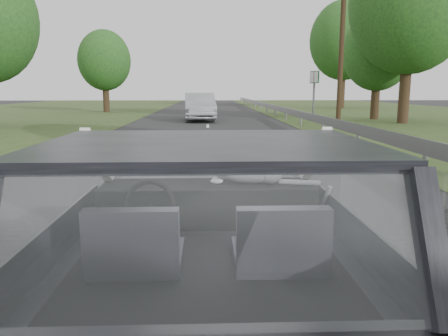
{
  "coord_description": "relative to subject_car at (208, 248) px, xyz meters",
  "views": [
    {
      "loc": [
        0.0,
        -2.59,
        1.7
      ],
      "look_at": [
        0.12,
        0.57,
        1.13
      ],
      "focal_mm": 35.0,
      "sensor_mm": 36.0,
      "label": 1
    }
  ],
  "objects": [
    {
      "name": "dashboard",
      "position": [
        0.0,
        0.62,
        0.12
      ],
      "size": [
        1.58,
        0.45,
        0.3
      ],
      "primitive_type": "cube",
      "color": "black",
      "rests_on": "subject_car"
    },
    {
      "name": "guardrail",
      "position": [
        4.3,
        10.0,
        -0.15
      ],
      "size": [
        0.05,
        90.0,
        0.32
      ],
      "primitive_type": "cube",
      "color": "gray",
      "rests_on": "ground"
    },
    {
      "name": "passenger_seat",
      "position": [
        0.4,
        -0.29,
        0.16
      ],
      "size": [
        0.5,
        0.72,
        0.42
      ],
      "primitive_type": "cube",
      "color": "black",
      "rests_on": "subject_car"
    },
    {
      "name": "tree_3",
      "position": [
        12.51,
        38.21,
        4.01
      ],
      "size": [
        7.87,
        7.87,
        9.47
      ],
      "primitive_type": null,
      "rotation": [
        0.0,
        0.0,
        0.31
      ],
      "color": "#1B3F1C",
      "rests_on": "ground"
    },
    {
      "name": "driver_seat",
      "position": [
        -0.4,
        -0.29,
        0.16
      ],
      "size": [
        0.5,
        0.72,
        0.42
      ],
      "primitive_type": "cube",
      "color": "black",
      "rests_on": "subject_car"
    },
    {
      "name": "steering_wheel",
      "position": [
        -0.4,
        0.33,
        0.2
      ],
      "size": [
        0.36,
        0.36,
        0.04
      ],
      "primitive_type": "torus",
      "color": "black",
      "rests_on": "dashboard"
    },
    {
      "name": "tree_2",
      "position": [
        9.71,
        22.62,
        2.27
      ],
      "size": [
        4.53,
        4.53,
        5.99
      ],
      "primitive_type": null,
      "rotation": [
        0.0,
        0.0,
        0.16
      ],
      "color": "#1B3F1C",
      "rests_on": "ground"
    },
    {
      "name": "cat",
      "position": [
        0.32,
        0.63,
        0.37
      ],
      "size": [
        0.65,
        0.28,
        0.28
      ],
      "primitive_type": "ellipsoid",
      "rotation": [
        0.0,
        0.0,
        -0.13
      ],
      "color": "#9395A3",
      "rests_on": "dashboard"
    },
    {
      "name": "tree_1",
      "position": [
        9.99,
        19.5,
        3.79
      ],
      "size": [
        6.84,
        6.84,
        9.02
      ],
      "primitive_type": null,
      "rotation": [
        0.0,
        0.0,
        0.16
      ],
      "color": "#1B3F1C",
      "rests_on": "ground"
    },
    {
      "name": "utility_pole",
      "position": [
        6.25,
        18.15,
        2.87
      ],
      "size": [
        0.25,
        0.25,
        7.19
      ],
      "primitive_type": "cylinder",
      "rotation": [
        0.0,
        0.0,
        0.07
      ],
      "color": "#322216",
      "rests_on": "ground"
    },
    {
      "name": "highway_sign",
      "position": [
        5.73,
        21.04,
        0.62
      ],
      "size": [
        0.32,
        1.08,
        2.69
      ],
      "primitive_type": "cube",
      "rotation": [
        0.0,
        0.0,
        0.2
      ],
      "color": "#0A501D",
      "rests_on": "ground"
    },
    {
      "name": "subject_car",
      "position": [
        0.0,
        0.0,
        0.0
      ],
      "size": [
        1.8,
        4.0,
        1.45
      ],
      "primitive_type": "cube",
      "color": "#23242A",
      "rests_on": "ground"
    },
    {
      "name": "other_car",
      "position": [
        -0.44,
        22.05,
        0.04
      ],
      "size": [
        2.08,
        4.76,
        1.54
      ],
      "primitive_type": "imported",
      "rotation": [
        0.0,
        0.0,
        0.05
      ],
      "color": "#A4A8AD",
      "rests_on": "ground"
    },
    {
      "name": "tree_6",
      "position": [
        -7.84,
        31.82,
        2.28
      ],
      "size": [
        3.99,
        3.99,
        6.01
      ],
      "primitive_type": null,
      "rotation": [
        0.0,
        0.0,
        0.01
      ],
      "color": "#1B3F1C",
      "rests_on": "ground"
    }
  ]
}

